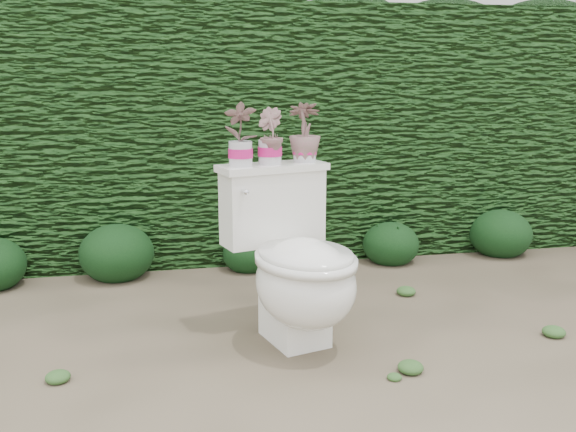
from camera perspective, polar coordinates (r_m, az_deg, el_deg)
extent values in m
plane|color=#7B6C54|center=(3.04, 0.85, -10.27)|extent=(60.00, 60.00, 0.00)
cube|color=#26561C|center=(4.40, -3.59, 7.56)|extent=(8.00, 1.00, 1.60)
cube|color=silver|center=(8.86, -3.78, 17.79)|extent=(8.00, 3.50, 4.00)
cube|color=white|center=(2.92, 0.57, -9.17)|extent=(0.29, 0.35, 0.20)
ellipsoid|color=white|center=(2.76, 1.55, -5.99)|extent=(0.53, 0.60, 0.39)
cube|color=white|center=(2.97, -1.37, 0.81)|extent=(0.50, 0.29, 0.34)
cube|color=white|center=(2.94, -1.38, 4.34)|extent=(0.53, 0.32, 0.03)
cylinder|color=silver|center=(2.79, -3.96, 2.22)|extent=(0.03, 0.06, 0.02)
sphere|color=silver|center=(2.76, -3.72, 2.12)|extent=(0.03, 0.03, 0.03)
imported|color=#237127|center=(2.86, -4.27, 7.14)|extent=(0.15, 0.11, 0.27)
imported|color=#237127|center=(2.91, -1.62, 6.97)|extent=(0.15, 0.17, 0.24)
imported|color=#237127|center=(2.99, 1.50, 7.33)|extent=(0.16, 0.16, 0.26)
ellipsoid|color=#143914|center=(3.90, -15.01, -2.82)|extent=(0.44, 0.44, 0.35)
ellipsoid|color=#143914|center=(3.95, -3.51, -2.91)|extent=(0.32, 0.32, 0.26)
ellipsoid|color=#143914|center=(4.14, 9.13, -2.11)|extent=(0.36, 0.36, 0.29)
ellipsoid|color=#143914|center=(4.50, 18.38, -1.17)|extent=(0.41, 0.41, 0.33)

